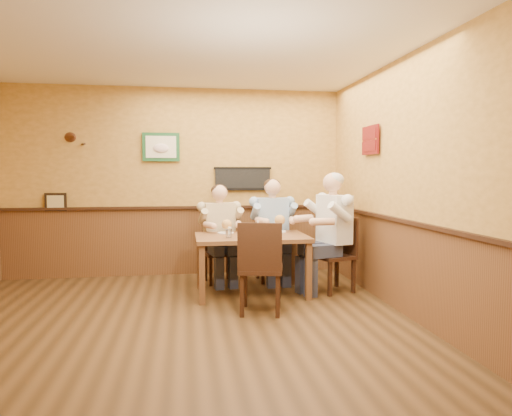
{
  "coord_description": "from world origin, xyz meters",
  "views": [
    {
      "loc": [
        0.14,
        -4.45,
        1.53
      ],
      "look_at": [
        1.02,
        1.15,
        1.1
      ],
      "focal_mm": 32.0,
      "sensor_mm": 36.0,
      "label": 1
    }
  ],
  "objects": [
    {
      "name": "diner_blue_polo",
      "position": [
        1.36,
        1.87,
        0.65
      ],
      "size": [
        0.63,
        0.63,
        1.31
      ],
      "primitive_type": null,
      "rotation": [
        0.0,
        0.0,
        0.05
      ],
      "color": "#83A0C4",
      "rests_on": "ground"
    },
    {
      "name": "plate_far_left",
      "position": [
        0.66,
        1.44,
        0.76
      ],
      "size": [
        0.28,
        0.28,
        0.01
      ],
      "primitive_type": "cylinder",
      "rotation": [
        0.0,
        0.0,
        -0.43
      ],
      "color": "silver",
      "rests_on": "dining_table"
    },
    {
      "name": "diner_tan_shirt",
      "position": [
        0.61,
        1.87,
        0.62
      ],
      "size": [
        0.66,
        0.66,
        1.24
      ],
      "primitive_type": null,
      "rotation": [
        0.0,
        0.0,
        0.16
      ],
      "color": "beige",
      "rests_on": "ground"
    },
    {
      "name": "chair_right_end",
      "position": [
        2.03,
        1.16,
        0.48
      ],
      "size": [
        0.56,
        0.56,
        0.97
      ],
      "primitive_type": null,
      "rotation": [
        0.0,
        0.0,
        -1.28
      ],
      "color": "#321C10",
      "rests_on": "ground"
    },
    {
      "name": "chair_near_side",
      "position": [
        0.96,
        0.42,
        0.51
      ],
      "size": [
        0.56,
        0.56,
        1.02
      ],
      "primitive_type": null,
      "rotation": [
        0.0,
        0.0,
        2.92
      ],
      "color": "#321C10",
      "rests_on": "ground"
    },
    {
      "name": "salt_shaker",
      "position": [
        0.7,
        1.29,
        0.8
      ],
      "size": [
        0.05,
        0.05,
        0.1
      ],
      "primitive_type": "cylinder",
      "rotation": [
        0.0,
        0.0,
        -0.29
      ],
      "color": "white",
      "rests_on": "dining_table"
    },
    {
      "name": "plate_far_right",
      "position": [
        1.36,
        1.46,
        0.76
      ],
      "size": [
        0.28,
        0.28,
        0.02
      ],
      "primitive_type": "cylinder",
      "rotation": [
        0.0,
        0.0,
        0.25
      ],
      "color": "white",
      "rests_on": "dining_table"
    },
    {
      "name": "room",
      "position": [
        0.14,
        0.17,
        1.69
      ],
      "size": [
        5.02,
        5.03,
        2.81
      ],
      "color": "#35220F",
      "rests_on": "ground"
    },
    {
      "name": "chair_back_right",
      "position": [
        1.36,
        1.87,
        0.46
      ],
      "size": [
        0.44,
        0.44,
        0.91
      ],
      "primitive_type": null,
      "rotation": [
        0.0,
        0.0,
        0.05
      ],
      "color": "#321C10",
      "rests_on": "ground"
    },
    {
      "name": "water_glass_left",
      "position": [
        0.66,
        1.03,
        0.81
      ],
      "size": [
        0.09,
        0.09,
        0.11
      ],
      "primitive_type": "cylinder",
      "rotation": [
        0.0,
        0.0,
        -0.34
      ],
      "color": "silver",
      "rests_on": "dining_table"
    },
    {
      "name": "water_glass_mid",
      "position": [
        1.18,
        0.97,
        0.8
      ],
      "size": [
        0.09,
        0.09,
        0.11
      ],
      "primitive_type": "cylinder",
      "rotation": [
        0.0,
        0.0,
        0.29
      ],
      "color": "silver",
      "rests_on": "dining_table"
    },
    {
      "name": "pepper_shaker",
      "position": [
        0.9,
        1.18,
        0.79
      ],
      "size": [
        0.04,
        0.04,
        0.09
      ],
      "primitive_type": "cylinder",
      "rotation": [
        0.0,
        0.0,
        -0.07
      ],
      "color": "black",
      "rests_on": "dining_table"
    },
    {
      "name": "hot_sauce_bottle",
      "position": [
        1.03,
        1.08,
        0.84
      ],
      "size": [
        0.05,
        0.05,
        0.18
      ],
      "primitive_type": "cylinder",
      "rotation": [
        0.0,
        0.0,
        0.3
      ],
      "color": "red",
      "rests_on": "dining_table"
    },
    {
      "name": "chair_back_left",
      "position": [
        0.61,
        1.87,
        0.43
      ],
      "size": [
        0.46,
        0.46,
        0.87
      ],
      "primitive_type": null,
      "rotation": [
        0.0,
        0.0,
        0.16
      ],
      "color": "#321C10",
      "rests_on": "ground"
    },
    {
      "name": "dining_table",
      "position": [
        0.97,
        1.2,
        0.66
      ],
      "size": [
        1.4,
        0.9,
        0.75
      ],
      "color": "brown",
      "rests_on": "ground"
    },
    {
      "name": "cola_tumbler",
      "position": [
        1.19,
        0.97,
        0.81
      ],
      "size": [
        0.11,
        0.11,
        0.11
      ],
      "primitive_type": "cylinder",
      "rotation": [
        0.0,
        0.0,
        0.26
      ],
      "color": "black",
      "rests_on": "dining_table"
    },
    {
      "name": "diner_white_elder",
      "position": [
        2.03,
        1.16,
        0.69
      ],
      "size": [
        0.79,
        0.79,
        1.38
      ],
      "primitive_type": null,
      "rotation": [
        0.0,
        0.0,
        -1.28
      ],
      "color": "silver",
      "rests_on": "ground"
    }
  ]
}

